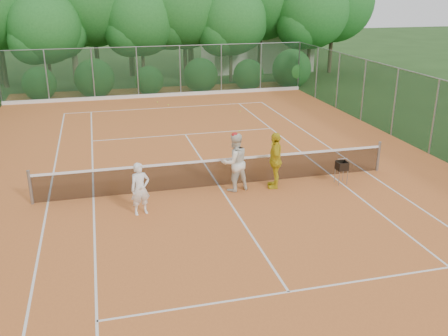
# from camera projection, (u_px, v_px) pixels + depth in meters

# --- Properties ---
(ground) EXTENTS (120.00, 120.00, 0.00)m
(ground) POSITION_uv_depth(u_px,v_px,m) (219.00, 186.00, 16.79)
(ground) COLOR #204017
(ground) RESTS_ON ground
(clay_court) EXTENTS (18.00, 36.00, 0.02)m
(clay_court) POSITION_uv_depth(u_px,v_px,m) (219.00, 186.00, 16.79)
(clay_court) COLOR #CD6D2F
(clay_court) RESTS_ON ground
(club_building) EXTENTS (8.00, 5.00, 3.00)m
(club_building) POSITION_uv_depth(u_px,v_px,m) (256.00, 50.00, 40.22)
(club_building) COLOR beige
(club_building) RESTS_ON ground
(tennis_net) EXTENTS (11.97, 0.10, 1.10)m
(tennis_net) POSITION_uv_depth(u_px,v_px,m) (219.00, 172.00, 16.61)
(tennis_net) COLOR gray
(tennis_net) RESTS_ON clay_court
(player_white) EXTENTS (0.64, 0.50, 1.57)m
(player_white) POSITION_uv_depth(u_px,v_px,m) (140.00, 189.00, 14.49)
(player_white) COLOR white
(player_white) RESTS_ON clay_court
(player_center_grp) EXTENTS (1.09, 0.94, 1.97)m
(player_center_grp) POSITION_uv_depth(u_px,v_px,m) (235.00, 162.00, 16.14)
(player_center_grp) COLOR white
(player_center_grp) RESTS_ON clay_court
(player_yellow) EXTENTS (0.75, 1.19, 1.89)m
(player_yellow) POSITION_uv_depth(u_px,v_px,m) (275.00, 160.00, 16.39)
(player_yellow) COLOR gold
(player_yellow) RESTS_ON clay_court
(ball_hopper) EXTENTS (0.34, 0.34, 0.79)m
(ball_hopper) POSITION_uv_depth(u_px,v_px,m) (342.00, 166.00, 16.78)
(ball_hopper) COLOR gray
(ball_hopper) RESTS_ON clay_court
(stray_ball_a) EXTENTS (0.07, 0.07, 0.07)m
(stray_ball_a) POSITION_uv_depth(u_px,v_px,m) (168.00, 105.00, 28.11)
(stray_ball_a) COLOR #DCEE37
(stray_ball_a) RESTS_ON clay_court
(stray_ball_b) EXTENTS (0.07, 0.07, 0.07)m
(stray_ball_b) POSITION_uv_depth(u_px,v_px,m) (157.00, 102.00, 28.80)
(stray_ball_b) COLOR #C7E435
(stray_ball_b) RESTS_ON clay_court
(stray_ball_c) EXTENTS (0.07, 0.07, 0.07)m
(stray_ball_c) POSITION_uv_depth(u_px,v_px,m) (240.00, 111.00, 26.65)
(stray_ball_c) COLOR #BCD631
(stray_ball_c) RESTS_ON clay_court
(court_markings) EXTENTS (11.03, 23.83, 0.01)m
(court_markings) POSITION_uv_depth(u_px,v_px,m) (219.00, 186.00, 16.79)
(court_markings) COLOR white
(court_markings) RESTS_ON clay_court
(fence_back) EXTENTS (18.07, 0.07, 3.00)m
(fence_back) POSITION_uv_depth(u_px,v_px,m) (159.00, 72.00, 29.92)
(fence_back) COLOR #19381E
(fence_back) RESTS_ON clay_court
(tropical_treeline) EXTENTS (32.10, 8.49, 15.03)m
(tropical_treeline) POSITION_uv_depth(u_px,v_px,m) (168.00, 6.00, 33.77)
(tropical_treeline) COLOR brown
(tropical_treeline) RESTS_ON ground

